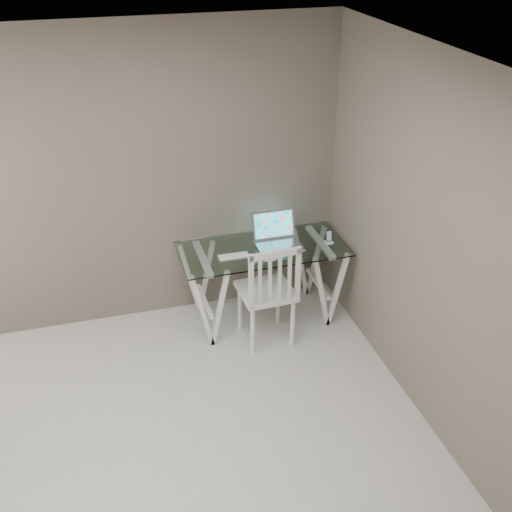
# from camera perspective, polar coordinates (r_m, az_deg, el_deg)

# --- Properties ---
(room) EXTENTS (4.50, 4.52, 2.71)m
(room) POSITION_cam_1_polar(r_m,az_deg,el_deg) (3.49, -10.59, -1.87)
(room) COLOR #B5B3AE
(room) RESTS_ON ground
(desk) EXTENTS (1.50, 0.70, 0.75)m
(desk) POSITION_cam_1_polar(r_m,az_deg,el_deg) (5.92, 0.59, -2.38)
(desk) COLOR silver
(desk) RESTS_ON ground
(chair) EXTENTS (0.48, 0.48, 1.00)m
(chair) POSITION_cam_1_polar(r_m,az_deg,el_deg) (5.50, 1.19, -3.02)
(chair) COLOR silver
(chair) RESTS_ON ground
(laptop) EXTENTS (0.40, 0.36, 0.27)m
(laptop) POSITION_cam_1_polar(r_m,az_deg,el_deg) (5.79, 1.86, 1.68)
(laptop) COLOR #B7B6BB
(laptop) RESTS_ON desk
(keyboard) EXTENTS (0.28, 0.12, 0.01)m
(keyboard) POSITION_cam_1_polar(r_m,az_deg,el_deg) (5.60, -2.00, -0.04)
(keyboard) COLOR silver
(keyboard) RESTS_ON desk
(mouse) EXTENTS (0.12, 0.07, 0.04)m
(mouse) POSITION_cam_1_polar(r_m,az_deg,el_deg) (5.53, 1.29, -0.28)
(mouse) COLOR silver
(mouse) RESTS_ON desk
(phone_dock) EXTENTS (0.07, 0.07, 0.12)m
(phone_dock) POSITION_cam_1_polar(r_m,az_deg,el_deg) (5.85, 6.49, 1.47)
(phone_dock) COLOR white
(phone_dock) RESTS_ON desk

